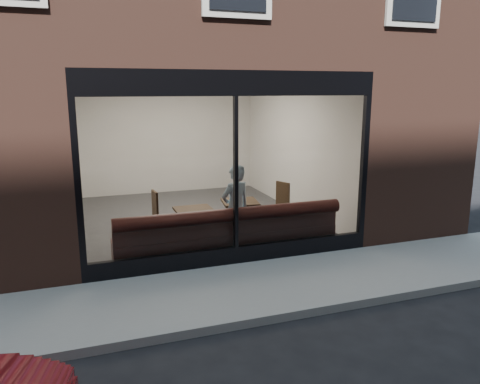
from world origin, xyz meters
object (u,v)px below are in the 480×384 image
object	(u,v)px
cafe_table_left	(194,210)
cafe_chair_right	(277,215)
person	(235,209)
cafe_table_right	(240,202)
banquette	(229,244)
cafe_chair_left	(146,227)

from	to	relation	value
cafe_table_left	cafe_chair_right	bearing A→B (deg)	22.62
person	cafe_table_left	size ratio (longest dim) A/B	2.37
person	cafe_table_right	world-z (taller)	person
banquette	person	distance (m)	0.64
banquette	cafe_chair_right	size ratio (longest dim) A/B	10.90
cafe_table_left	cafe_chair_left	xyz separation A→B (m)	(-0.75, 0.91, -0.50)
cafe_table_right	cafe_chair_left	size ratio (longest dim) A/B	1.76
cafe_table_right	cafe_chair_right	distance (m)	1.25
person	cafe_table_left	distance (m)	0.77
cafe_chair_left	cafe_chair_right	xyz separation A→B (m)	(2.78, -0.07, 0.00)
banquette	cafe_chair_right	bearing A→B (deg)	42.01
cafe_table_left	cafe_table_right	size ratio (longest dim) A/B	1.00
banquette	person	xyz separation A→B (m)	(0.19, 0.18, 0.58)
cafe_table_right	cafe_chair_right	size ratio (longest dim) A/B	1.84
banquette	cafe_chair_right	xyz separation A→B (m)	(1.55, 1.39, 0.01)
cafe_table_left	cafe_table_right	xyz separation A→B (m)	(1.00, 0.32, 0.00)
cafe_table_left	cafe_chair_right	distance (m)	2.25
cafe_chair_right	banquette	bearing A→B (deg)	17.84
cafe_table_left	cafe_chair_right	world-z (taller)	cafe_table_left
cafe_table_right	cafe_chair_left	world-z (taller)	cafe_table_right
cafe_table_left	cafe_chair_right	size ratio (longest dim) A/B	1.84
person	cafe_chair_right	xyz separation A→B (m)	(1.35, 1.21, -0.56)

